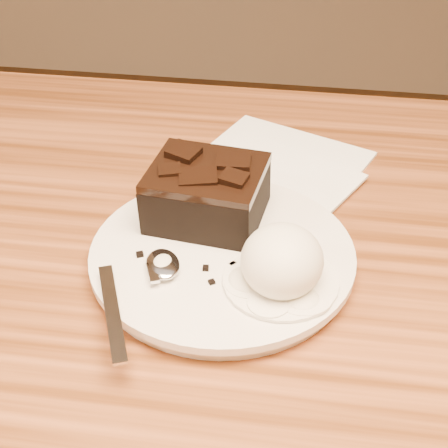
# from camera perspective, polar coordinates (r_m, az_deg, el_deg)

# --- Properties ---
(plate) EXTENTS (0.23, 0.23, 0.02)m
(plate) POSITION_cam_1_polar(r_m,az_deg,el_deg) (0.60, -0.14, -2.92)
(plate) COLOR silver
(plate) RESTS_ON dining_table
(brownie) EXTENTS (0.11, 0.10, 0.05)m
(brownie) POSITION_cam_1_polar(r_m,az_deg,el_deg) (0.62, -1.44, 2.34)
(brownie) COLOR black
(brownie) RESTS_ON plate
(ice_cream_scoop) EXTENTS (0.07, 0.07, 0.06)m
(ice_cream_scoop) POSITION_cam_1_polar(r_m,az_deg,el_deg) (0.55, 4.87, -3.06)
(ice_cream_scoop) COLOR white
(ice_cream_scoop) RESTS_ON plate
(melt_puddle) EXTENTS (0.09, 0.09, 0.00)m
(melt_puddle) POSITION_cam_1_polar(r_m,az_deg,el_deg) (0.56, 4.75, -4.82)
(melt_puddle) COLOR silver
(melt_puddle) RESTS_ON plate
(spoon) EXTENTS (0.09, 0.16, 0.01)m
(spoon) POSITION_cam_1_polar(r_m,az_deg,el_deg) (0.57, -5.12, -3.49)
(spoon) COLOR silver
(spoon) RESTS_ON plate
(napkin) EXTENTS (0.22, 0.22, 0.01)m
(napkin) POSITION_cam_1_polar(r_m,az_deg,el_deg) (0.73, 4.24, 4.85)
(napkin) COLOR white
(napkin) RESTS_ON dining_table
(crumb_a) EXTENTS (0.01, 0.01, 0.00)m
(crumb_a) POSITION_cam_1_polar(r_m,az_deg,el_deg) (0.59, -7.04, -2.54)
(crumb_a) COLOR black
(crumb_a) RESTS_ON plate
(crumb_b) EXTENTS (0.01, 0.01, 0.00)m
(crumb_b) POSITION_cam_1_polar(r_m,az_deg,el_deg) (0.56, -1.03, -4.87)
(crumb_b) COLOR black
(crumb_b) RESTS_ON plate
(crumb_c) EXTENTS (0.01, 0.01, 0.00)m
(crumb_c) POSITION_cam_1_polar(r_m,az_deg,el_deg) (0.57, 0.72, -3.44)
(crumb_c) COLOR black
(crumb_c) RESTS_ON plate
(crumb_d) EXTENTS (0.01, 0.01, 0.00)m
(crumb_d) POSITION_cam_1_polar(r_m,az_deg,el_deg) (0.57, -1.53, -3.70)
(crumb_d) COLOR black
(crumb_d) RESTS_ON plate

